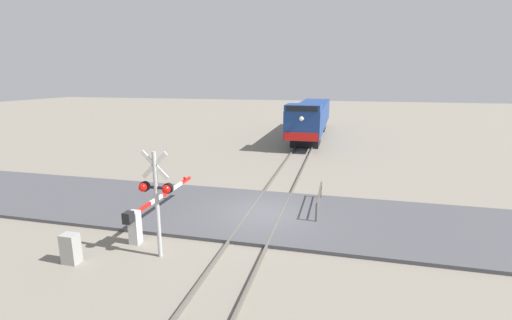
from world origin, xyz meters
TOP-DOWN VIEW (x-y plane):
  - ground_plane at (0.00, 0.00)m, footprint 160.00×160.00m
  - rail_track_left at (-0.72, 0.00)m, footprint 0.08×80.00m
  - rail_track_right at (0.72, 0.00)m, footprint 0.08×80.00m
  - road_surface at (0.00, 0.00)m, footprint 36.00×5.99m
  - locomotive at (0.00, 21.82)m, footprint 2.86×18.01m
  - crossing_signal at (-2.70, -4.41)m, footprint 1.18×0.33m
  - crossing_gate at (-4.04, -3.11)m, footprint 0.36×5.40m
  - utility_cabinet at (-5.30, -5.49)m, footprint 0.52×0.40m
  - guard_railing at (2.25, 1.09)m, footprint 0.08×3.15m

SIDE VIEW (x-z plane):
  - ground_plane at x=0.00m, z-range 0.00..0.00m
  - road_surface at x=0.00m, z-range 0.00..0.14m
  - rail_track_left at x=-0.72m, z-range 0.00..0.15m
  - rail_track_right at x=0.72m, z-range 0.00..0.15m
  - utility_cabinet at x=-5.30m, z-range 0.00..1.01m
  - guard_railing at x=2.25m, z-range 0.16..1.11m
  - crossing_gate at x=-4.04m, z-range 0.16..1.51m
  - locomotive at x=0.00m, z-range 0.11..3.95m
  - crossing_signal at x=-2.70m, z-range 0.41..4.08m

